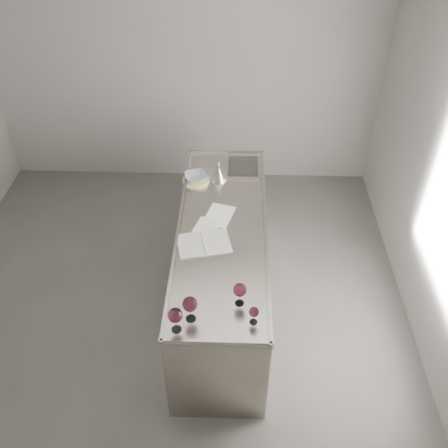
{
  "coord_description": "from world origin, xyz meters",
  "views": [
    {
      "loc": [
        0.62,
        -2.92,
        3.68
      ],
      "look_at": [
        0.52,
        0.26,
        1.02
      ],
      "focal_mm": 40.0,
      "sensor_mm": 36.0,
      "label": 1
    }
  ],
  "objects_px": {
    "counter": "(222,267)",
    "notebook": "(204,243)",
    "wine_glass_middle": "(190,305)",
    "ceramic_bowl": "(196,177)",
    "wine_funnel": "(219,175)",
    "wine_glass_left": "(175,316)",
    "wine_glass_small": "(254,312)",
    "wine_glass_right": "(240,290)"
  },
  "relations": [
    {
      "from": "counter",
      "to": "wine_glass_right",
      "type": "height_order",
      "value": "wine_glass_right"
    },
    {
      "from": "counter",
      "to": "notebook",
      "type": "xyz_separation_m",
      "value": [
        -0.14,
        -0.21,
        0.47
      ]
    },
    {
      "from": "wine_glass_small",
      "to": "wine_funnel",
      "type": "relative_size",
      "value": 0.67
    },
    {
      "from": "wine_glass_middle",
      "to": "notebook",
      "type": "distance_m",
      "value": 0.79
    },
    {
      "from": "wine_glass_left",
      "to": "wine_funnel",
      "type": "relative_size",
      "value": 0.93
    },
    {
      "from": "wine_glass_left",
      "to": "wine_funnel",
      "type": "xyz_separation_m",
      "value": [
        0.22,
        1.79,
        -0.08
      ]
    },
    {
      "from": "notebook",
      "to": "wine_funnel",
      "type": "bearing_deg",
      "value": 72.36
    },
    {
      "from": "wine_glass_right",
      "to": "ceramic_bowl",
      "type": "xyz_separation_m",
      "value": [
        -0.43,
        1.52,
        -0.09
      ]
    },
    {
      "from": "wine_glass_left",
      "to": "wine_glass_middle",
      "type": "distance_m",
      "value": 0.13
    },
    {
      "from": "counter",
      "to": "wine_glass_small",
      "type": "height_order",
      "value": "wine_glass_small"
    },
    {
      "from": "wine_glass_middle",
      "to": "notebook",
      "type": "relative_size",
      "value": 0.43
    },
    {
      "from": "counter",
      "to": "notebook",
      "type": "distance_m",
      "value": 0.54
    },
    {
      "from": "wine_glass_middle",
      "to": "wine_funnel",
      "type": "relative_size",
      "value": 0.96
    },
    {
      "from": "wine_glass_small",
      "to": "wine_glass_middle",
      "type": "bearing_deg",
      "value": 177.93
    },
    {
      "from": "notebook",
      "to": "wine_glass_left",
      "type": "bearing_deg",
      "value": -111.26
    },
    {
      "from": "notebook",
      "to": "wine_funnel",
      "type": "distance_m",
      "value": 0.92
    },
    {
      "from": "counter",
      "to": "wine_glass_left",
      "type": "relative_size",
      "value": 12.02
    },
    {
      "from": "wine_glass_right",
      "to": "ceramic_bowl",
      "type": "relative_size",
      "value": 0.91
    },
    {
      "from": "counter",
      "to": "ceramic_bowl",
      "type": "bearing_deg",
      "value": 111.74
    },
    {
      "from": "notebook",
      "to": "counter",
      "type": "bearing_deg",
      "value": 43.38
    },
    {
      "from": "wine_glass_middle",
      "to": "wine_funnel",
      "type": "distance_m",
      "value": 1.7
    },
    {
      "from": "ceramic_bowl",
      "to": "wine_funnel",
      "type": "distance_m",
      "value": 0.22
    },
    {
      "from": "counter",
      "to": "notebook",
      "type": "height_order",
      "value": "counter"
    },
    {
      "from": "wine_glass_left",
      "to": "wine_funnel",
      "type": "bearing_deg",
      "value": 83.05
    },
    {
      "from": "wine_glass_middle",
      "to": "notebook",
      "type": "bearing_deg",
      "value": 86.73
    },
    {
      "from": "wine_glass_left",
      "to": "wine_glass_small",
      "type": "xyz_separation_m",
      "value": [
        0.53,
        0.08,
        -0.04
      ]
    },
    {
      "from": "wine_glass_middle",
      "to": "wine_funnel",
      "type": "height_order",
      "value": "wine_funnel"
    },
    {
      "from": "wine_glass_left",
      "to": "notebook",
      "type": "bearing_deg",
      "value": 81.21
    },
    {
      "from": "wine_glass_left",
      "to": "notebook",
      "type": "height_order",
      "value": "wine_glass_left"
    },
    {
      "from": "wine_glass_middle",
      "to": "ceramic_bowl",
      "type": "relative_size",
      "value": 0.99
    },
    {
      "from": "wine_glass_middle",
      "to": "wine_glass_small",
      "type": "relative_size",
      "value": 1.44
    },
    {
      "from": "wine_glass_left",
      "to": "wine_funnel",
      "type": "distance_m",
      "value": 1.8
    },
    {
      "from": "counter",
      "to": "wine_glass_small",
      "type": "relative_size",
      "value": 16.82
    },
    {
      "from": "wine_glass_right",
      "to": "wine_glass_middle",
      "type": "bearing_deg",
      "value": -155.58
    },
    {
      "from": "wine_glass_middle",
      "to": "ceramic_bowl",
      "type": "distance_m",
      "value": 1.68
    },
    {
      "from": "wine_glass_middle",
      "to": "notebook",
      "type": "xyz_separation_m",
      "value": [
        0.04,
        0.78,
        -0.14
      ]
    },
    {
      "from": "ceramic_bowl",
      "to": "wine_funnel",
      "type": "height_order",
      "value": "wine_funnel"
    },
    {
      "from": "counter",
      "to": "notebook",
      "type": "relative_size",
      "value": 5.07
    },
    {
      "from": "wine_glass_small",
      "to": "wine_funnel",
      "type": "xyz_separation_m",
      "value": [
        -0.31,
        1.71,
        -0.04
      ]
    },
    {
      "from": "counter",
      "to": "ceramic_bowl",
      "type": "distance_m",
      "value": 0.9
    },
    {
      "from": "wine_glass_left",
      "to": "wine_glass_middle",
      "type": "height_order",
      "value": "wine_glass_middle"
    },
    {
      "from": "wine_glass_small",
      "to": "wine_glass_left",
      "type": "bearing_deg",
      "value": -171.29
    }
  ]
}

